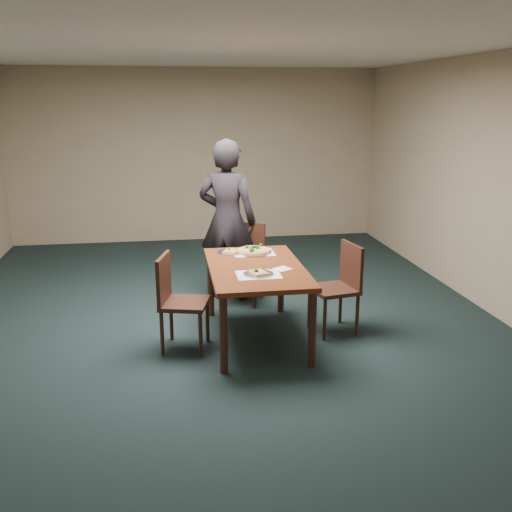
{
  "coord_description": "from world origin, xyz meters",
  "views": [
    {
      "loc": [
        -0.51,
        -5.49,
        2.3
      ],
      "look_at": [
        0.32,
        -0.29,
        0.85
      ],
      "focal_mm": 40.0,
      "sensor_mm": 36.0,
      "label": 1
    }
  ],
  "objects": [
    {
      "name": "slice_plate_far",
      "position": [
        0.14,
        0.24,
        0.76
      ],
      "size": [
        0.28,
        0.28,
        0.05
      ],
      "color": "silver",
      "rests_on": "dining_table"
    },
    {
      "name": "room_shell",
      "position": [
        0.0,
        0.0,
        1.74
      ],
      "size": [
        8.0,
        8.0,
        8.0
      ],
      "color": "tan",
      "rests_on": "ground"
    },
    {
      "name": "chair_left",
      "position": [
        -0.45,
        -0.39,
        0.52
      ],
      "size": [
        0.51,
        0.51,
        0.91
      ],
      "rotation": [
        0.0,
        0.0,
        1.32
      ],
      "color": "black",
      "rests_on": "ground"
    },
    {
      "name": "placemat_near",
      "position": [
        0.3,
        -0.57,
        0.75
      ],
      "size": [
        0.4,
        0.3,
        0.0
      ],
      "primitive_type": "cube",
      "color": "white",
      "rests_on": "dining_table"
    },
    {
      "name": "chair_far",
      "position": [
        0.38,
        0.86,
        0.52
      ],
      "size": [
        0.55,
        0.55,
        0.91
      ],
      "rotation": [
        0.0,
        0.0,
        -0.41
      ],
      "color": "black",
      "rests_on": "ground"
    },
    {
      "name": "pizza_pan",
      "position": [
        0.37,
        0.2,
        0.77
      ],
      "size": [
        0.38,
        0.38,
        0.07
      ],
      "color": "silver",
      "rests_on": "dining_table"
    },
    {
      "name": "diner",
      "position": [
        0.18,
        0.99,
        0.94
      ],
      "size": [
        0.81,
        0.69,
        1.88
      ],
      "primitive_type": "imported",
      "rotation": [
        0.0,
        0.0,
        2.71
      ],
      "color": "black",
      "rests_on": "ground"
    },
    {
      "name": "slice_plate_near",
      "position": [
        0.3,
        -0.57,
        0.76
      ],
      "size": [
        0.28,
        0.28,
        0.06
      ],
      "color": "silver",
      "rests_on": "dining_table"
    },
    {
      "name": "napkin",
      "position": [
        0.55,
        -0.44,
        0.75
      ],
      "size": [
        0.19,
        0.19,
        0.01
      ],
      "primitive_type": "cube",
      "rotation": [
        0.0,
        0.0,
        0.5
      ],
      "color": "white",
      "rests_on": "dining_table"
    },
    {
      "name": "dining_table",
      "position": [
        0.32,
        -0.29,
        0.66
      ],
      "size": [
        0.9,
        1.5,
        0.75
      ],
      "color": "#542310",
      "rests_on": "ground"
    },
    {
      "name": "chair_right",
      "position": [
        1.2,
        -0.22,
        0.52
      ],
      "size": [
        0.49,
        0.49,
        0.91
      ],
      "rotation": [
        0.0,
        0.0,
        -1.39
      ],
      "color": "black",
      "rests_on": "ground"
    },
    {
      "name": "ground",
      "position": [
        0.0,
        0.0,
        0.0
      ],
      "size": [
        8.0,
        8.0,
        0.0
      ],
      "primitive_type": "plane",
      "color": "black",
      "rests_on": "ground"
    },
    {
      "name": "placemat_main",
      "position": [
        0.38,
        0.2,
        0.75
      ],
      "size": [
        0.42,
        0.32,
        0.0
      ],
      "primitive_type": "cube",
      "color": "white",
      "rests_on": "dining_table"
    }
  ]
}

